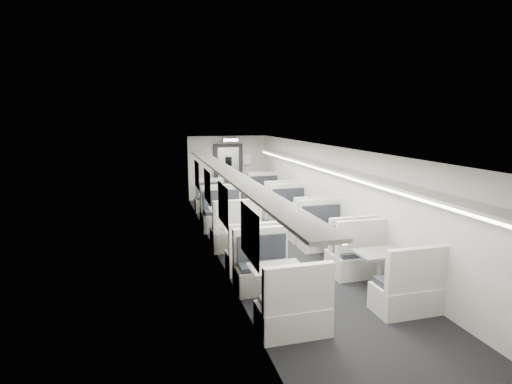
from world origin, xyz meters
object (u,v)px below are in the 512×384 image
booth_right_c (337,243)px  exit_sign (231,140)px  booth_left_d (277,287)px  booth_left_c (243,244)px  booth_right_a (272,199)px  passenger (229,199)px  booth_right_d (380,271)px  booth_left_b (228,223)px  booth_left_a (213,205)px  vestibule_door (228,172)px  booth_right_b (299,218)px

booth_right_c → exit_sign: 7.00m
booth_left_d → exit_sign: (1.00, 8.50, 1.90)m
booth_left_c → booth_right_c: size_ratio=0.92×
booth_left_c → booth_right_c: bearing=-15.8°
booth_right_a → passenger: passenger is taller
booth_right_d → exit_sign: bearing=96.8°
booth_left_b → passenger: 1.60m
booth_right_c → exit_sign: bearing=98.5°
booth_left_b → booth_left_d: booth_left_b is taller
booth_right_a → booth_left_d: bearing=-106.7°
booth_right_a → booth_left_a: bearing=-175.3°
booth_left_a → booth_right_c: (2.00, -4.66, 0.03)m
booth_right_d → booth_left_c: bearing=131.7°
booth_left_a → booth_right_c: bearing=-66.8°
booth_left_b → booth_right_c: booth_left_b is taller
booth_left_a → passenger: bearing=-71.4°
booth_right_a → vestibule_door: vestibule_door is taller
booth_left_a → booth_left_c: size_ratio=1.00×
booth_left_c → booth_right_c: 2.08m
booth_right_b → exit_sign: exit_sign is taller
booth_right_a → booth_right_c: size_ratio=1.02×
exit_sign → vestibule_door: bearing=90.0°
booth_right_a → booth_right_b: booth_right_a is taller
booth_left_c → booth_right_d: 3.01m
booth_left_a → booth_right_a: bearing=4.7°
booth_left_d → booth_right_d: bearing=4.4°
booth_right_d → booth_left_b: bearing=117.5°
booth_left_a → booth_left_d: bearing=-90.0°
booth_left_a → exit_sign: exit_sign is taller
booth_left_a → booth_right_b: booth_right_b is taller
passenger → exit_sign: (0.68, 2.97, 1.56)m
passenger → vestibule_door: bearing=92.0°
booth_left_d → vestibule_door: size_ratio=1.00×
booth_left_c → booth_left_d: 2.40m
booth_left_a → passenger: passenger is taller
booth_right_b → booth_right_c: bearing=-90.0°
booth_right_b → booth_left_a: bearing=130.2°
passenger → exit_sign: size_ratio=2.33×
booth_left_b → booth_right_d: size_ratio=1.08×
booth_left_a → booth_right_c: 5.07m
booth_left_b → vestibule_door: size_ratio=1.10×
booth_left_d → booth_right_b: (2.00, 4.13, 0.02)m
booth_left_b → booth_right_b: (2.00, 0.13, -0.02)m
booth_left_a → booth_right_d: booth_right_d is taller
booth_left_a → booth_right_d: bearing=-72.5°
booth_left_a → booth_right_c: booth_right_c is taller
booth_right_c → booth_right_b: bearing=90.0°
booth_left_b → booth_right_d: bearing=-62.5°
booth_right_a → vestibule_door: bearing=113.2°
booth_left_d → exit_sign: exit_sign is taller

